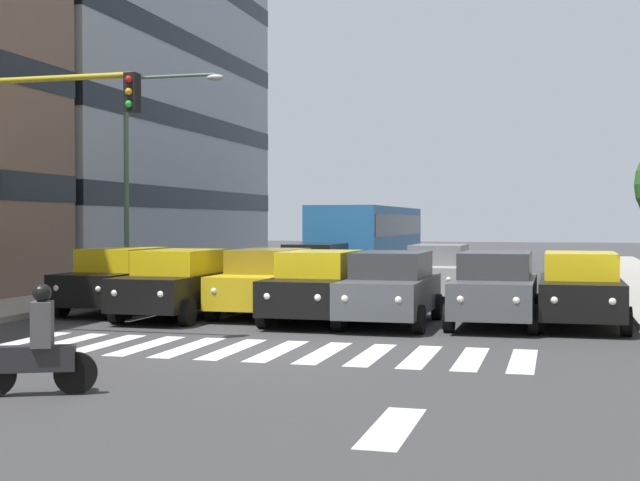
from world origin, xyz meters
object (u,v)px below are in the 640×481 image
car_1 (495,288)px  street_lamp_right (143,157)px  car_2 (391,287)px  car_5 (178,283)px  bus_behind_traffic (369,236)px  motorcycle_with_rider (37,350)px  car_4 (267,282)px  car_3 (319,286)px  car_0 (580,289)px  car_row2_0 (439,272)px  car_row2_1 (314,270)px  car_6 (121,279)px

car_1 → street_lamp_right: (11.43, -4.89, 3.63)m
car_2 → car_5: size_ratio=1.00×
bus_behind_traffic → motorcycle_with_rider: 23.51m
car_4 → motorcycle_with_rider: (-0.21, 10.73, -0.24)m
car_3 → car_4: 1.99m
car_3 → bus_behind_traffic: (1.67, -13.83, 0.97)m
car_0 → car_5: size_ratio=1.00×
bus_behind_traffic → car_4: bearing=90.0°
car_2 → car_4: size_ratio=1.00×
car_2 → motorcycle_with_rider: car_2 is taller
car_1 → bus_behind_traffic: size_ratio=0.42×
car_1 → car_row2_0: 6.57m
car_0 → car_4: (7.74, -0.38, 0.00)m
car_2 → car_row2_1: size_ratio=1.00×
car_1 → car_6: size_ratio=1.00×
car_2 → car_5: 5.42m
car_2 → street_lamp_right: bearing=-30.7°
car_4 → car_6: 4.09m
car_2 → car_row2_0: 6.71m
car_2 → car_3: bearing=-2.8°
car_4 → car_5: 2.29m
car_0 → car_6: (11.83, -0.22, 0.00)m
car_6 → street_lamp_right: street_lamp_right is taller
car_row2_0 → motorcycle_with_rider: (3.48, 16.27, -0.24)m
car_4 → car_2: bearing=161.4°
car_4 → street_lamp_right: 7.90m
car_0 → car_6: same height
car_1 → bus_behind_traffic: 14.66m
car_1 → motorcycle_with_rider: 11.53m
car_6 → car_row2_1: 6.87m
car_0 → bus_behind_traffic: bearing=-59.5°
car_2 → car_3: same height
car_3 → car_4: (1.67, -1.07, 0.00)m
car_3 → bus_behind_traffic: bus_behind_traffic is taller
car_1 → bus_behind_traffic: bearing=-66.5°
car_0 → car_row2_1: bearing=-36.5°
car_0 → motorcycle_with_rider: size_ratio=2.79×
car_4 → car_row2_0: size_ratio=1.00×
car_0 → street_lamp_right: 14.57m
car_6 → bus_behind_traffic: size_ratio=0.42×
car_0 → bus_behind_traffic: size_ratio=0.42×
car_3 → motorcycle_with_rider: (1.47, 9.66, -0.24)m
car_0 → car_4: 7.75m
car_0 → motorcycle_with_rider: bearing=53.9°
car_3 → car_5: size_ratio=1.00×
car_5 → car_1: bearing=-176.5°
car_0 → car_3: (6.07, 0.69, 0.00)m
street_lamp_right → car_row2_1: bearing=-166.0°
car_0 → bus_behind_traffic: 15.28m
car_row2_1 → car_4: bearing=92.8°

